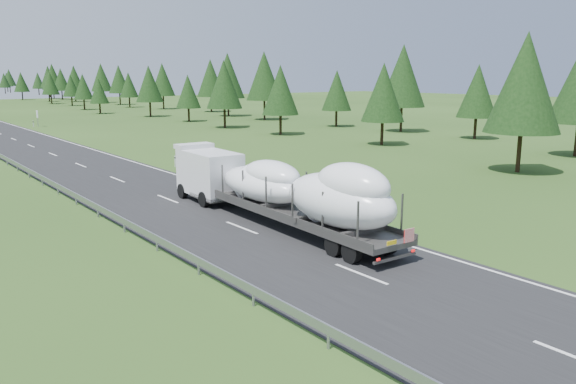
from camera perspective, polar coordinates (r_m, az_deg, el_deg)
ground at (r=23.45m, az=7.39°, el=-8.30°), size 400.00×400.00×0.00m
highway_sign at (r=98.42m, az=-24.12°, el=7.12°), size 0.08×0.90×2.60m
tree_line_right at (r=147.48m, az=-15.29°, el=10.90°), size 27.27×355.29×12.46m
boat_truck at (r=30.13m, az=-0.77°, el=0.54°), size 3.25×19.07×4.14m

